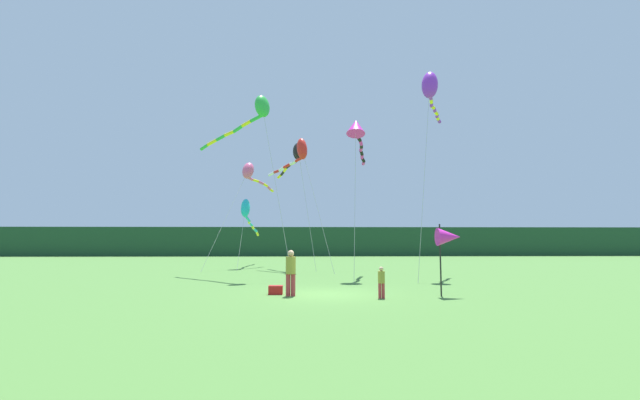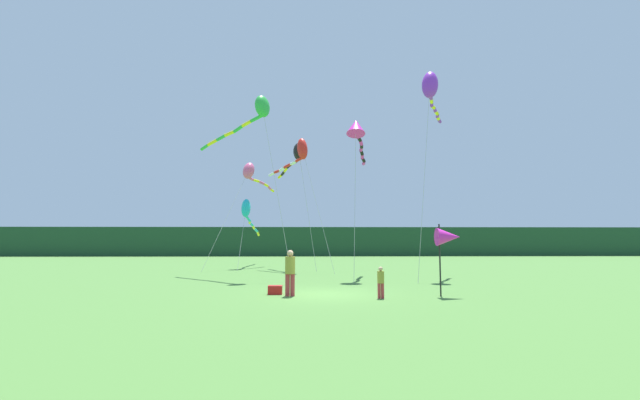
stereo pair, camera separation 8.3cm
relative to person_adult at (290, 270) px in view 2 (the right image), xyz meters
name	(u,v)px [view 2 (the right image)]	position (x,y,z in m)	size (l,w,h in m)	color
ground_plane	(324,294)	(1.33, 0.56, -0.97)	(120.00, 120.00, 0.00)	#477533
distant_treeline	(312,242)	(1.33, 45.56, 1.08)	(108.00, 2.57, 4.11)	#1E4228
person_adult	(290,270)	(0.00, 0.00, 0.00)	(0.38, 0.38, 1.74)	#B23338
person_child	(381,281)	(3.35, -0.77, -0.33)	(0.25, 0.25, 1.15)	#B23338
cooler_box	(275,290)	(-0.60, 0.57, -0.80)	(0.55, 0.40, 0.34)	red
banner_flag_pole	(448,237)	(6.06, -0.23, 1.26)	(0.90, 0.70, 2.74)	black
kite_green	(255,113)	(-2.47, 8.17, 8.66)	(6.39, 5.89, 10.60)	#B2B2B2
kite_rainbow	(250,172)	(-4.01, 18.00, 6.69)	(4.34, 7.88, 8.59)	#B2B2B2
kite_red	(300,152)	(0.08, 14.12, 7.60)	(4.86, 6.00, 9.64)	#B2B2B2
kite_black	(298,154)	(-0.11, 15.26, 7.67)	(3.12, 5.24, 9.53)	#B2B2B2
kite_magenta	(357,130)	(3.51, 7.80, 7.55)	(1.70, 6.52, 9.24)	#B2B2B2
kite_cyan	(248,212)	(-4.14, 17.71, 3.41)	(0.76, 9.63, 5.54)	#B2B2B2
kite_purple	(430,87)	(8.05, 8.30, 10.37)	(3.41, 6.25, 12.39)	#B2B2B2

